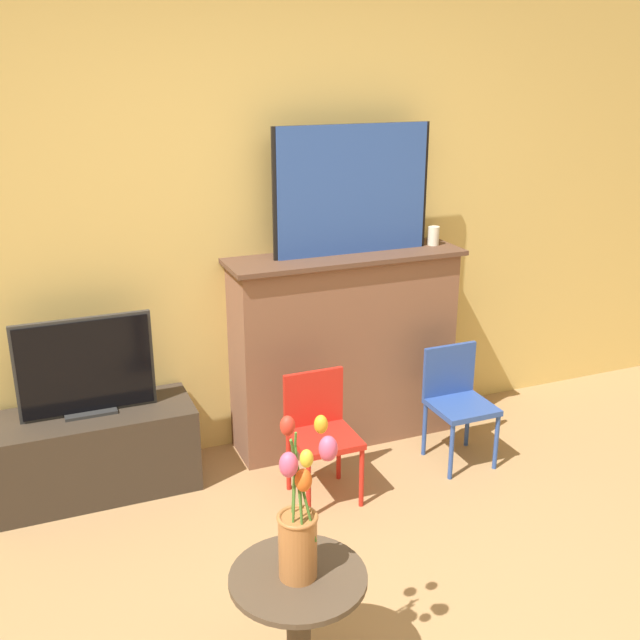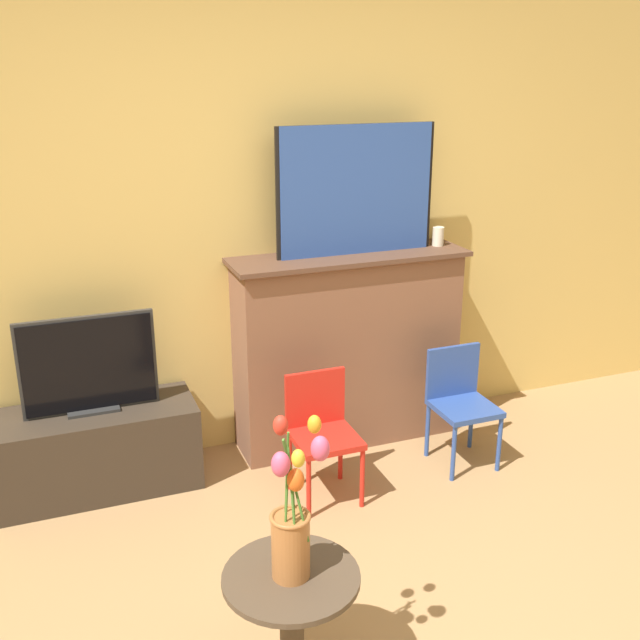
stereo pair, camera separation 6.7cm
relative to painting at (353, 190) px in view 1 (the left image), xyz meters
The scene contains 10 objects.
wall_back 0.56m from the painting, 159.96° to the left, with size 8.00×0.06×2.70m.
fireplace_mantel 0.87m from the painting, behind, with size 1.30×0.37×1.09m.
painting is the anchor object (origin of this frame).
mantel_candle 0.57m from the painting, ahead, with size 0.06×0.06×0.10m.
tv_stand 1.87m from the painting, behind, with size 0.98×0.40×0.43m.
tv_monitor 1.61m from the painting, behind, with size 0.65×0.12×0.49m.
chair_red 1.24m from the painting, 127.71° to the right, with size 0.31×0.31×0.63m.
chair_blue 1.23m from the painting, 46.91° to the right, with size 0.31×0.31×0.63m.
side_table 2.21m from the painting, 119.53° to the right, with size 0.45×0.45×0.50m.
vase_tulips 2.05m from the painting, 119.28° to the right, with size 0.19×0.19×0.54m.
Camera 1 is at (-1.12, -1.61, 2.06)m, focal length 42.00 mm.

